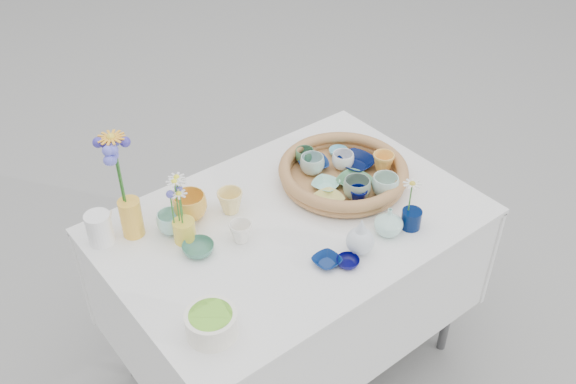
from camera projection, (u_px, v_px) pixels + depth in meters
ground at (291, 360)px, 2.66m from camera, size 80.00×80.00×0.00m
display_table at (291, 360)px, 2.66m from camera, size 1.26×0.86×0.77m
wicker_tray at (343, 173)px, 2.34m from camera, size 0.47×0.47×0.08m
tray_ceramic_0 at (313, 164)px, 2.40m from camera, size 0.15×0.15×0.03m
tray_ceramic_1 at (356, 163)px, 2.40m from camera, size 0.15×0.15×0.03m
tray_ceramic_2 at (383, 163)px, 2.36m from camera, size 0.10×0.10×0.07m
tray_ceramic_3 at (354, 182)px, 2.31m from camera, size 0.14×0.14×0.03m
tray_ceramic_4 at (357, 189)px, 2.23m from camera, size 0.12×0.12×0.08m
tray_ceramic_5 at (326, 185)px, 2.30m from camera, size 0.12×0.12×0.02m
tray_ceramic_6 at (312, 165)px, 2.35m from camera, size 0.10×0.10×0.07m
tray_ceramic_7 at (343, 161)px, 2.38m from camera, size 0.09×0.09×0.07m
tray_ceramic_8 at (339, 152)px, 2.46m from camera, size 0.08×0.08×0.02m
tray_ceramic_9 at (358, 196)px, 2.22m from camera, size 0.07×0.07×0.06m
tray_ceramic_10 at (328, 200)px, 2.23m from camera, size 0.10×0.10×0.02m
tray_ceramic_11 at (385, 186)px, 2.25m from camera, size 0.10×0.10×0.08m
tray_ceramic_12 at (305, 156)px, 2.41m from camera, size 0.09×0.09×0.06m
loose_ceramic_0 at (190, 206)px, 2.17m from camera, size 0.15×0.15×0.09m
loose_ceramic_1 at (230, 202)px, 2.20m from camera, size 0.10×0.10×0.08m
loose_ceramic_2 at (198, 249)px, 2.05m from camera, size 0.11×0.11×0.03m
loose_ceramic_3 at (241, 232)px, 2.09m from camera, size 0.09×0.09×0.07m
loose_ceramic_4 at (327, 261)px, 2.01m from camera, size 0.09×0.09×0.02m
loose_ceramic_5 at (171, 223)px, 2.12m from camera, size 0.10×0.10×0.07m
loose_ceramic_6 at (348, 262)px, 2.01m from camera, size 0.09×0.09×0.02m
fluted_bowl at (211, 324)px, 1.78m from camera, size 0.19×0.19×0.08m
bud_vase_paleblue at (361, 235)px, 2.02m from camera, size 0.12×0.12×0.14m
bud_vase_seafoam at (389, 221)px, 2.11m from camera, size 0.10×0.10×0.10m
bud_vase_cobalt at (411, 219)px, 2.14m from camera, size 0.08×0.08×0.07m
single_daisy at (410, 197)px, 2.09m from camera, size 0.07×0.07×0.13m
tall_vase_yellow at (131, 218)px, 2.09m from camera, size 0.09×0.09×0.14m
gerbera at (118, 170)px, 1.98m from camera, size 0.12×0.12×0.26m
hydrangea at (120, 175)px, 1.99m from camera, size 0.09×0.09×0.29m
white_pitcher at (100, 229)px, 2.07m from camera, size 0.14×0.12×0.11m
daisy_cup at (185, 231)px, 2.08m from camera, size 0.09×0.09×0.08m
daisy_posy at (177, 200)px, 2.02m from camera, size 0.10×0.10×0.16m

